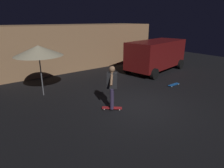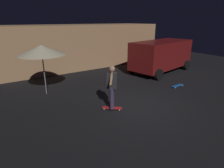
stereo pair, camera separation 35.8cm
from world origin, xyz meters
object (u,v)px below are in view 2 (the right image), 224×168
Objects in this scene: skateboard_ridden at (112,108)px; skateboard_spare at (178,86)px; patio_umbrella at (42,50)px; skater at (112,84)px; parked_van at (161,54)px.

skateboard_spare is (4.36, 0.28, 0.00)m from skateboard_ridden.
skater is (1.65, -3.12, -1.04)m from patio_umbrella.
patio_umbrella is 3.68m from skater.
skateboard_ridden is at bearing -176.26° from skateboard_spare.
patio_umbrella is at bearing 117.84° from skateboard_ridden.
parked_van is at bearing 26.47° from skater.
parked_van is 7.65m from patio_umbrella.
parked_van reaches higher than skater.
skateboard_spare is at bearing -120.71° from parked_van.
patio_umbrella is at bearing 178.79° from parked_van.
skateboard_ridden is 0.98m from skater.
parked_van is 2.91× the size of skater.
patio_umbrella is 1.38× the size of skater.
parked_van reaches higher than skateboard_ridden.
skater reaches higher than skateboard_ridden.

